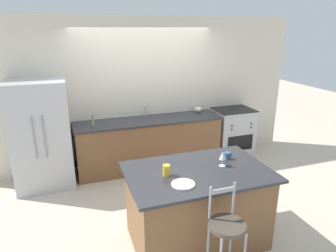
{
  "coord_description": "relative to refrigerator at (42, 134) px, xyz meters",
  "views": [
    {
      "loc": [
        -1.34,
        -4.6,
        2.48
      ],
      "look_at": [
        -0.0,
        -0.7,
        1.13
      ],
      "focal_mm": 32.0,
      "sensor_mm": 36.0,
      "label": 1
    }
  ],
  "objects": [
    {
      "name": "oven_range",
      "position": [
        3.54,
        0.07,
        -0.39
      ],
      "size": [
        0.76,
        0.64,
        0.96
      ],
      "color": "#B7B7BC",
      "rests_on": "ground_plane"
    },
    {
      "name": "bar_stool_near",
      "position": [
        1.76,
        -2.83,
        -0.28
      ],
      "size": [
        0.35,
        0.35,
        1.08
      ],
      "color": "#99999E",
      "rests_on": "ground_plane"
    },
    {
      "name": "coffee_mug",
      "position": [
        2.26,
        -1.92,
        0.11
      ],
      "size": [
        0.11,
        0.08,
        0.09
      ],
      "color": "#335689",
      "rests_on": "kitchen_island"
    },
    {
      "name": "refrigerator",
      "position": [
        0.0,
        0.0,
        0.0
      ],
      "size": [
        0.88,
        0.79,
        1.74
      ],
      "color": "#BCBCC1",
      "rests_on": "ground_plane"
    },
    {
      "name": "tumbler_cup",
      "position": [
        1.4,
        -2.09,
        0.13
      ],
      "size": [
        0.09,
        0.09,
        0.13
      ],
      "color": "gold",
      "rests_on": "kitchen_island"
    },
    {
      "name": "wall_back",
      "position": [
        1.79,
        0.4,
        0.48
      ],
      "size": [
        6.0,
        0.07,
        2.7
      ],
      "color": "beige",
      "rests_on": "ground_plane"
    },
    {
      "name": "soap_bottle",
      "position": [
        0.81,
        0.06,
        0.13
      ],
      "size": [
        0.05,
        0.05,
        0.17
      ],
      "color": "#89B260",
      "rests_on": "back_counter"
    },
    {
      "name": "back_counter",
      "position": [
        1.79,
        0.08,
        -0.4
      ],
      "size": [
        2.63,
        0.69,
        0.93
      ],
      "color": "brown",
      "rests_on": "ground_plane"
    },
    {
      "name": "pumpkin_decoration",
      "position": [
        2.83,
        0.23,
        0.11
      ],
      "size": [
        0.14,
        0.14,
        0.13
      ],
      "color": "beige",
      "rests_on": "back_counter"
    },
    {
      "name": "ground_plane",
      "position": [
        1.79,
        -0.31,
        -0.87
      ],
      "size": [
        18.0,
        18.0,
        0.0
      ],
      "primitive_type": "plane",
      "color": "beige"
    },
    {
      "name": "wine_glass",
      "position": [
        2.1,
        -2.07,
        0.19
      ],
      "size": [
        0.08,
        0.08,
        0.18
      ],
      "color": "white",
      "rests_on": "kitchen_island"
    },
    {
      "name": "sink_faucet",
      "position": [
        1.79,
        0.28,
        0.19
      ],
      "size": [
        0.02,
        0.13,
        0.22
      ],
      "color": "#ADAFB5",
      "rests_on": "back_counter"
    },
    {
      "name": "kitchen_island",
      "position": [
        1.78,
        -2.09,
        -0.4
      ],
      "size": [
        1.65,
        1.06,
        0.93
      ],
      "color": "brown",
      "rests_on": "ground_plane"
    },
    {
      "name": "dinner_plate",
      "position": [
        1.5,
        -2.34,
        0.07
      ],
      "size": [
        0.25,
        0.25,
        0.02
      ],
      "color": "white",
      "rests_on": "kitchen_island"
    }
  ]
}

